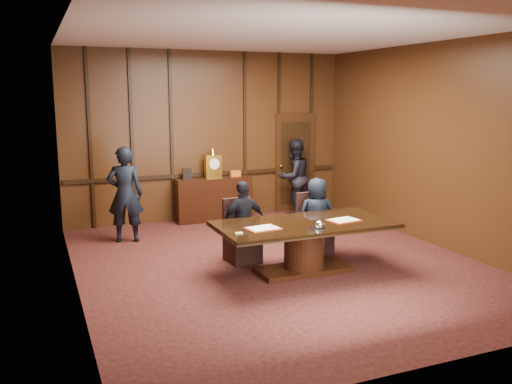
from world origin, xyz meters
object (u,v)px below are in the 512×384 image
at_px(sideboard, 213,197).
at_px(signatory_right, 317,216).
at_px(conference_table, 304,239).
at_px(signatory_left, 244,222).
at_px(witness_right, 294,177).
at_px(witness_left, 125,194).

height_order(sideboard, signatory_right, sideboard).
relative_size(conference_table, signatory_right, 2.06).
bearing_deg(sideboard, signatory_left, -99.03).
bearing_deg(signatory_left, sideboard, -105.96).
height_order(conference_table, witness_right, witness_right).
height_order(conference_table, signatory_right, signatory_right).
height_order(signatory_right, witness_left, witness_left).
xyz_separation_m(sideboard, signatory_left, (-0.47, -2.96, 0.16)).
relative_size(witness_left, witness_right, 1.04).
xyz_separation_m(sideboard, signatory_right, (0.83, -2.96, 0.15)).
xyz_separation_m(conference_table, witness_left, (-2.15, 2.75, 0.35)).
xyz_separation_m(signatory_left, signatory_right, (1.30, 0.00, -0.01)).
xyz_separation_m(sideboard, witness_right, (1.81, -0.16, 0.34)).
xyz_separation_m(signatory_right, witness_right, (0.98, 2.80, 0.19)).
height_order(signatory_left, signatory_right, signatory_left).
distance_m(sideboard, witness_left, 2.24).
xyz_separation_m(witness_left, witness_right, (3.78, 0.85, -0.03)).
distance_m(signatory_left, signatory_right, 1.30).
height_order(signatory_left, witness_left, witness_left).
xyz_separation_m(signatory_left, witness_left, (-1.50, 1.95, 0.21)).
height_order(signatory_left, witness_right, witness_right).
distance_m(conference_table, signatory_left, 1.04).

